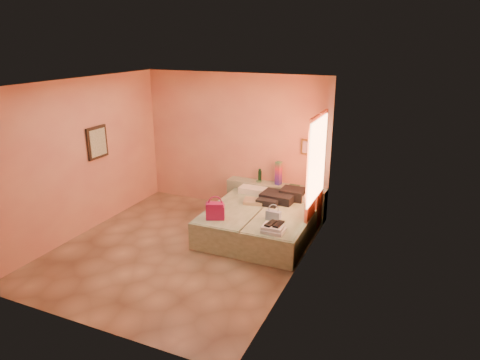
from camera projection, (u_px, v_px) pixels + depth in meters
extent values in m
plane|color=tan|center=(181.00, 249.00, 7.34)|extent=(4.50, 4.50, 0.00)
cube|color=#EAA97C|center=(235.00, 142.00, 8.85)|extent=(4.00, 0.02, 2.80)
cube|color=#EAA97C|center=(82.00, 158.00, 7.66)|extent=(0.02, 4.50, 2.80)
cube|color=#EAA97C|center=(297.00, 188.00, 6.13)|extent=(0.02, 4.50, 2.80)
cube|color=white|center=(173.00, 83.00, 6.45)|extent=(4.00, 4.50, 0.02)
cube|color=beige|center=(317.00, 160.00, 7.19)|extent=(0.02, 1.10, 1.40)
cube|color=#D15332|center=(312.00, 181.00, 7.19)|extent=(0.05, 0.55, 2.20)
cube|color=#D15332|center=(320.00, 172.00, 7.71)|extent=(0.05, 0.45, 2.20)
cube|color=black|center=(97.00, 142.00, 7.93)|extent=(0.04, 0.50, 0.60)
cube|color=gold|center=(307.00, 147.00, 8.21)|extent=(0.25, 0.04, 0.30)
cube|color=gray|center=(276.00, 199.00, 8.69)|extent=(2.05, 0.30, 0.65)
cube|color=#ABBE98|center=(238.00, 219.00, 7.94)|extent=(0.92, 2.01, 0.50)
cube|color=#ABBE98|center=(284.00, 227.00, 7.60)|extent=(0.92, 2.01, 0.50)
cylinder|color=#163E23|center=(260.00, 175.00, 8.73)|extent=(0.08, 0.08, 0.25)
cube|color=#AF1553|center=(278.00, 173.00, 8.50)|extent=(0.13, 0.13, 0.47)
cylinder|color=#47835C|center=(259.00, 181.00, 8.71)|extent=(0.13, 0.13, 0.03)
cube|color=#284C30|center=(294.00, 186.00, 8.43)|extent=(0.20, 0.14, 0.03)
cube|color=silver|center=(311.00, 184.00, 8.28)|extent=(0.21, 0.21, 0.23)
cube|color=#AF1553|center=(215.00, 211.00, 7.28)|extent=(0.36, 0.28, 0.29)
cube|color=tan|center=(254.00, 201.00, 8.01)|extent=(0.44, 0.38, 0.06)
cube|color=black|center=(281.00, 196.00, 8.07)|extent=(0.67, 0.67, 0.20)
cube|color=#3F6598|center=(273.00, 215.00, 7.25)|extent=(0.26, 0.13, 0.16)
cube|color=white|center=(274.00, 229.00, 6.82)|extent=(0.35, 0.30, 0.10)
cube|color=black|center=(274.00, 224.00, 6.85)|extent=(0.25, 0.30, 0.03)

